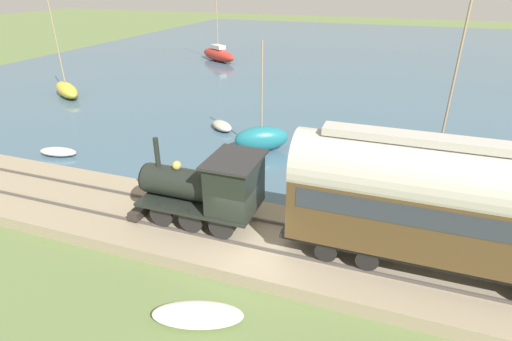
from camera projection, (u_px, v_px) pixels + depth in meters
The scene contains 13 objects.
ground_plane at pixel (250, 258), 14.80m from camera, with size 200.00×200.00×0.00m, color #607542.
harbor_water at pixel (367, 57), 51.70m from camera, with size 80.00×80.00×0.01m.
rail_embankment at pixel (258, 240), 15.43m from camera, with size 4.80×56.00×0.63m.
steam_locomotive at pixel (210, 186), 15.15m from camera, with size 2.37×5.17×3.30m.
passenger_coach at pixel (461, 204), 12.18m from camera, with size 2.24×10.92×4.59m.
sailboat_yellow at pixel (67, 89), 34.42m from camera, with size 3.79×4.74×8.06m.
sailboat_gray at pixel (433, 177), 19.38m from camera, with size 3.66×6.23×9.00m.
sailboat_teal at pixel (262, 138), 23.65m from camera, with size 2.79×3.47×6.35m.
sailboat_red at pixel (218, 54), 48.78m from camera, with size 4.83×6.24×9.68m.
rowboat_far_out at pixel (222, 126), 27.07m from camera, with size 2.13×2.26×0.55m.
rowboat_off_pier at pixel (352, 139), 25.20m from camera, with size 1.11×3.00×0.34m.
rowboat_near_shore at pixel (58, 152), 23.16m from camera, with size 1.25×2.36×0.48m.
beached_dinghy at pixel (198, 315), 12.05m from camera, with size 1.88×3.00×0.44m.
Camera 1 is at (-11.11, -4.16, 9.43)m, focal length 28.00 mm.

